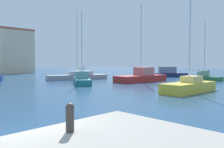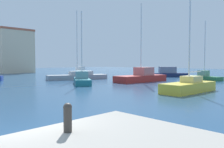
% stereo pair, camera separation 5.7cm
% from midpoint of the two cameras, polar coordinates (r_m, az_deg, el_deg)
% --- Properties ---
extents(water, '(160.00, 160.00, 0.00)m').
position_cam_midpoint_polar(water, '(31.20, -11.03, -1.78)').
color(water, navy).
rests_on(water, ground).
extents(mooring_bollard, '(0.19, 0.19, 0.64)m').
position_cam_midpoint_polar(mooring_bollard, '(5.01, -11.05, -10.55)').
color(mooring_bollard, '#38332D').
rests_on(mooring_bollard, pier_quay).
extents(sailboat_red_distant_east, '(7.86, 3.21, 10.29)m').
position_cam_midpoint_polar(sailboat_red_distant_east, '(29.98, 7.49, -0.69)').
color(sailboat_red_distant_east, '#B22823').
rests_on(sailboat_red_distant_east, water).
extents(sailboat_yellow_near_pier, '(6.08, 2.26, 10.10)m').
position_cam_midpoint_polar(sailboat_yellow_near_pier, '(20.12, 19.08, -2.85)').
color(sailboat_yellow_near_pier, gold).
rests_on(sailboat_yellow_near_pier, water).
extents(sailboat_green_outer_mooring, '(2.91, 5.33, 8.60)m').
position_cam_midpoint_polar(sailboat_green_outer_mooring, '(35.42, 22.42, -0.58)').
color(sailboat_green_outer_mooring, '#28703D').
rests_on(sailboat_green_outer_mooring, water).
extents(sailboat_grey_center_channel, '(9.21, 5.24, 10.30)m').
position_cam_midpoint_polar(sailboat_grey_center_channel, '(34.16, -8.78, -0.54)').
color(sailboat_grey_center_channel, gray).
rests_on(sailboat_grey_center_channel, water).
extents(motorboat_white_mid_harbor, '(7.14, 4.74, 1.79)m').
position_cam_midpoint_polar(motorboat_white_mid_harbor, '(45.96, -8.12, 0.39)').
color(motorboat_white_mid_harbor, white).
rests_on(motorboat_white_mid_harbor, water).
extents(sailboat_teal_far_right, '(4.46, 5.60, 8.48)m').
position_cam_midpoint_polar(sailboat_teal_far_right, '(26.44, -7.77, -1.27)').
color(sailboat_teal_far_right, '#1E707A').
rests_on(sailboat_teal_far_right, water).
extents(motorboat_navy_far_left, '(7.41, 7.29, 1.82)m').
position_cam_midpoint_polar(motorboat_navy_far_left, '(41.66, 13.33, 0.22)').
color(motorboat_navy_far_left, '#19234C').
rests_on(motorboat_navy_far_left, water).
extents(harbor_office, '(8.15, 7.10, 10.88)m').
position_cam_midpoint_polar(harbor_office, '(61.50, -23.92, 5.36)').
color(harbor_office, beige).
rests_on(harbor_office, ground).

